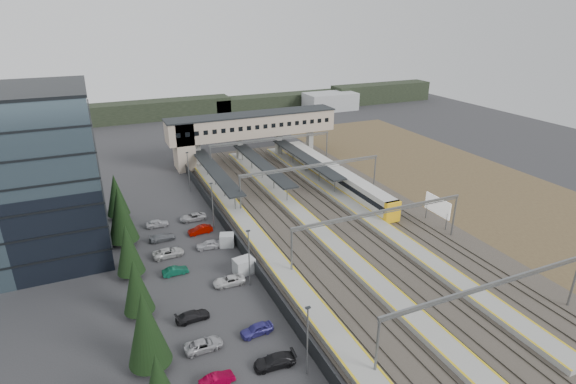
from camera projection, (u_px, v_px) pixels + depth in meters
name	position (u px, v px, depth m)	size (l,w,h in m)	color
ground	(282.00, 246.00, 68.89)	(220.00, 220.00, 0.00)	#2B2B2D
office_building	(4.00, 180.00, 60.98)	(24.30, 18.30, 24.30)	#415560
conifer_row	(131.00, 261.00, 55.57)	(4.42, 49.82, 9.50)	black
car_park	(206.00, 284.00, 58.31)	(10.58, 44.57, 1.29)	silver
lampposts	(228.00, 227.00, 65.32)	(0.50, 53.25, 8.07)	slate
fence	(231.00, 234.00, 70.32)	(0.08, 90.00, 2.00)	#26282B
relay_cabin_near	(244.00, 266.00, 61.38)	(2.95, 2.35, 2.23)	#A4A7AA
relay_cabin_far	(227.00, 240.00, 68.52)	(2.63, 2.41, 1.97)	#A4A7AA
rail_corridor	(321.00, 220.00, 76.50)	(34.00, 90.00, 0.92)	#39312C
canopies	(262.00, 164.00, 92.87)	(23.10, 30.00, 3.28)	black
footbridge	(242.00, 128.00, 104.32)	(40.40, 6.40, 11.20)	tan
gantries	(342.00, 191.00, 73.63)	(28.40, 62.28, 7.17)	slate
train	(335.00, 175.00, 91.88)	(2.90, 40.36, 3.65)	beige
billboard	(438.00, 207.00, 74.34)	(0.20, 5.87, 4.96)	slate
scrub_east	(479.00, 190.00, 89.91)	(34.00, 120.00, 0.06)	#4E3D29
treeline_far	(241.00, 105.00, 154.79)	(170.00, 19.00, 7.00)	black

